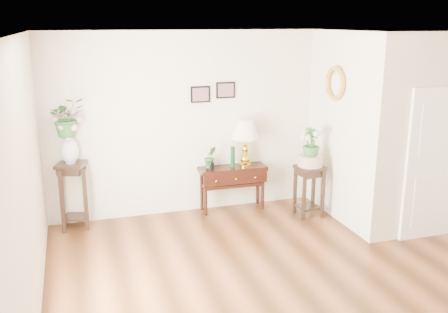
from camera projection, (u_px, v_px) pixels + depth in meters
name	position (u px, v px, depth m)	size (l,w,h in m)	color
floor	(318.00, 285.00, 5.70)	(6.00, 5.50, 0.02)	brown
ceiling	(332.00, 34.00, 4.97)	(6.00, 5.50, 0.02)	white
wall_back	(240.00, 121.00, 7.87)	(6.00, 0.02, 2.80)	#ECE4CC
wall_left	(25.00, 197.00, 4.47)	(0.02, 5.50, 2.80)	#ECE4CC
partition	(392.00, 125.00, 7.57)	(1.80, 1.95, 2.80)	#ECE4CC
door	(434.00, 164.00, 6.74)	(0.90, 0.05, 2.10)	white
art_print_left	(200.00, 94.00, 7.54)	(0.30, 0.02, 0.25)	black
art_print_right	(226.00, 90.00, 7.65)	(0.30, 0.02, 0.25)	black
wall_ornament	(335.00, 83.00, 7.25)	(0.51, 0.51, 0.07)	gold
console_table	(232.00, 188.00, 7.92)	(1.07, 0.36, 0.71)	black
table_lamp	(245.00, 144.00, 7.80)	(0.43, 0.43, 0.76)	gold
green_vase	(233.00, 156.00, 7.79)	(0.07, 0.07, 0.32)	#0D3C16
potted_plant	(210.00, 158.00, 7.68)	(0.19, 0.15, 0.34)	#2F662E
plant_stand_a	(73.00, 195.00, 7.19)	(0.38, 0.38, 0.98)	#2D211A
porcelain_vase	(69.00, 147.00, 7.01)	(0.25, 0.25, 0.44)	silver
lily_arrangement	(67.00, 116.00, 6.89)	(0.49, 0.42, 0.54)	#2F662E
plant_stand_b	(309.00, 191.00, 7.67)	(0.38, 0.38, 0.80)	#2D211A
ceramic_bowl	(310.00, 161.00, 7.55)	(0.38, 0.38, 0.17)	beige
narcissus	(311.00, 143.00, 7.48)	(0.26, 0.26, 0.47)	#2F662E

